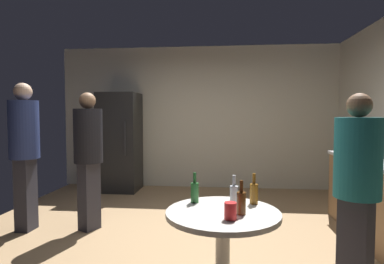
# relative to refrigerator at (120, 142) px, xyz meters

# --- Properties ---
(ground_plane) EXTENTS (5.20, 5.20, 0.10)m
(ground_plane) POSITION_rel_refrigerator_xyz_m (1.41, -2.20, -0.95)
(ground_plane) COLOR #9E7C56
(wall_back) EXTENTS (5.32, 0.06, 2.70)m
(wall_back) POSITION_rel_refrigerator_xyz_m (1.41, 0.43, 0.45)
(wall_back) COLOR beige
(wall_back) RESTS_ON ground_plane
(refrigerator) EXTENTS (0.70, 0.68, 1.80)m
(refrigerator) POSITION_rel_refrigerator_xyz_m (0.00, 0.00, 0.00)
(refrigerator) COLOR black
(refrigerator) RESTS_ON ground_plane
(kitchen_counter) EXTENTS (0.64, 1.70, 0.90)m
(kitchen_counter) POSITION_rel_refrigerator_xyz_m (3.69, -1.91, -0.45)
(kitchen_counter) COLOR olive
(kitchen_counter) RESTS_ON ground_plane
(wine_bottle_on_counter) EXTENTS (0.08, 0.08, 0.31)m
(wine_bottle_on_counter) POSITION_rel_refrigerator_xyz_m (3.75, -1.69, 0.12)
(wine_bottle_on_counter) COLOR #3F141E
(wine_bottle_on_counter) RESTS_ON kitchen_counter
(foreground_table) EXTENTS (0.80, 0.80, 0.73)m
(foreground_table) POSITION_rel_refrigerator_xyz_m (1.91, -3.49, -0.27)
(foreground_table) COLOR beige
(foreground_table) RESTS_ON ground_plane
(beer_bottle_amber) EXTENTS (0.06, 0.06, 0.23)m
(beer_bottle_amber) POSITION_rel_refrigerator_xyz_m (2.14, -3.28, -0.08)
(beer_bottle_amber) COLOR #8C5919
(beer_bottle_amber) RESTS_ON foreground_table
(beer_bottle_brown) EXTENTS (0.06, 0.06, 0.23)m
(beer_bottle_brown) POSITION_rel_refrigerator_xyz_m (2.03, -3.55, -0.08)
(beer_bottle_brown) COLOR #593314
(beer_bottle_brown) RESTS_ON foreground_table
(beer_bottle_green) EXTENTS (0.06, 0.06, 0.23)m
(beer_bottle_green) POSITION_rel_refrigerator_xyz_m (1.69, -3.29, -0.08)
(beer_bottle_green) COLOR #26662D
(beer_bottle_green) RESTS_ON foreground_table
(beer_bottle_clear) EXTENTS (0.06, 0.06, 0.23)m
(beer_bottle_clear) POSITION_rel_refrigerator_xyz_m (1.99, -3.36, -0.08)
(beer_bottle_clear) COLOR silver
(beer_bottle_clear) RESTS_ON foreground_table
(plastic_cup_red) EXTENTS (0.08, 0.08, 0.11)m
(plastic_cup_red) POSITION_rel_refrigerator_xyz_m (1.96, -3.66, -0.11)
(plastic_cup_red) COLOR red
(plastic_cup_red) RESTS_ON foreground_table
(person_in_teal_shirt) EXTENTS (0.48, 0.48, 1.57)m
(person_in_teal_shirt) POSITION_rel_refrigerator_xyz_m (2.93, -3.17, 0.01)
(person_in_teal_shirt) COLOR #2D2D38
(person_in_teal_shirt) RESTS_ON ground_plane
(person_in_black_shirt) EXTENTS (0.45, 0.45, 1.67)m
(person_in_black_shirt) POSITION_rel_refrigerator_xyz_m (0.28, -2.00, 0.08)
(person_in_black_shirt) COLOR #2D2D38
(person_in_black_shirt) RESTS_ON ground_plane
(person_in_navy_shirt) EXTENTS (0.35, 0.35, 1.78)m
(person_in_navy_shirt) POSITION_rel_refrigerator_xyz_m (-0.47, -2.10, 0.15)
(person_in_navy_shirt) COLOR #2D2D38
(person_in_navy_shirt) RESTS_ON ground_plane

